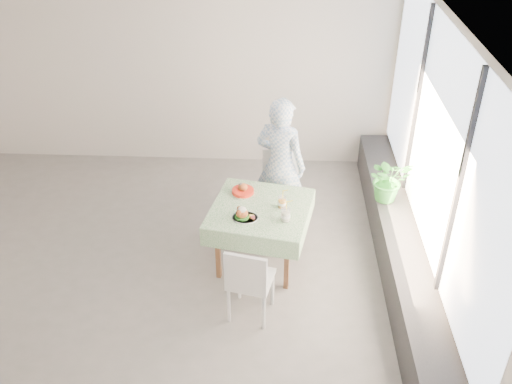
# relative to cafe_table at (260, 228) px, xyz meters

# --- Properties ---
(floor) EXTENTS (6.00, 6.00, 0.00)m
(floor) POSITION_rel_cafe_table_xyz_m (-1.25, -0.10, -0.46)
(floor) COLOR slate
(floor) RESTS_ON ground
(ceiling) EXTENTS (6.00, 6.00, 0.00)m
(ceiling) POSITION_rel_cafe_table_xyz_m (-1.25, -0.10, 2.34)
(ceiling) COLOR white
(ceiling) RESTS_ON ground
(wall_back) EXTENTS (6.00, 0.02, 2.80)m
(wall_back) POSITION_rel_cafe_table_xyz_m (-1.25, 2.40, 0.94)
(wall_back) COLOR beige
(wall_back) RESTS_ON ground
(wall_front) EXTENTS (6.00, 0.02, 2.80)m
(wall_front) POSITION_rel_cafe_table_xyz_m (-1.25, -2.60, 0.94)
(wall_front) COLOR beige
(wall_front) RESTS_ON ground
(wall_right) EXTENTS (0.02, 5.00, 2.80)m
(wall_right) POSITION_rel_cafe_table_xyz_m (1.75, -0.10, 0.94)
(wall_right) COLOR beige
(wall_right) RESTS_ON ground
(window_pane) EXTENTS (0.01, 4.80, 2.18)m
(window_pane) POSITION_rel_cafe_table_xyz_m (1.72, -0.10, 1.19)
(window_pane) COLOR #D1E0F9
(window_pane) RESTS_ON ground
(window_ledge) EXTENTS (0.40, 4.80, 0.50)m
(window_ledge) POSITION_rel_cafe_table_xyz_m (1.55, -0.10, -0.21)
(window_ledge) COLOR black
(window_ledge) RESTS_ON ground
(cafe_table) EXTENTS (1.22, 1.22, 0.74)m
(cafe_table) POSITION_rel_cafe_table_xyz_m (0.00, 0.00, 0.00)
(cafe_table) COLOR brown
(cafe_table) RESTS_ON ground
(chair_far) EXTENTS (0.50, 0.50, 0.97)m
(chair_far) POSITION_rel_cafe_table_xyz_m (0.20, 0.72, -0.16)
(chair_far) COLOR white
(chair_far) RESTS_ON ground
(chair_near) EXTENTS (0.50, 0.50, 0.89)m
(chair_near) POSITION_rel_cafe_table_xyz_m (-0.06, -0.86, -0.19)
(chair_near) COLOR white
(chair_near) RESTS_ON ground
(diner) EXTENTS (0.74, 0.63, 1.71)m
(diner) POSITION_rel_cafe_table_xyz_m (0.21, 0.74, 0.40)
(diner) COLOR #80A4CD
(diner) RESTS_ON ground
(main_dish) EXTENTS (0.28, 0.28, 0.14)m
(main_dish) POSITION_rel_cafe_table_xyz_m (-0.17, -0.22, 0.33)
(main_dish) COLOR white
(main_dish) RESTS_ON cafe_table
(juice_cup_orange) EXTENTS (0.09, 0.09, 0.27)m
(juice_cup_orange) POSITION_rel_cafe_table_xyz_m (0.23, 0.01, 0.34)
(juice_cup_orange) COLOR white
(juice_cup_orange) RESTS_ON cafe_table
(juice_cup_lemonade) EXTENTS (0.10, 0.10, 0.29)m
(juice_cup_lemonade) POSITION_rel_cafe_table_xyz_m (0.27, -0.23, 0.35)
(juice_cup_lemonade) COLOR white
(juice_cup_lemonade) RESTS_ON cafe_table
(second_dish) EXTENTS (0.25, 0.25, 0.12)m
(second_dish) POSITION_rel_cafe_table_xyz_m (-0.21, 0.29, 0.32)
(second_dish) COLOR red
(second_dish) RESTS_ON cafe_table
(potted_plant) EXTENTS (0.56, 0.51, 0.54)m
(potted_plant) POSITION_rel_cafe_table_xyz_m (1.47, 0.61, 0.31)
(potted_plant) COLOR #2B7828
(potted_plant) RESTS_ON window_ledge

